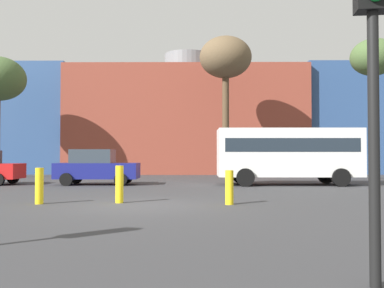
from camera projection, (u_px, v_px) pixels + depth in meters
The scene contains 10 objects.
ground_plane at pixel (138, 205), 12.61m from camera, with size 200.00×200.00×0.00m, color #38383A.
building_backdrop at pixel (187, 123), 39.23m from camera, with size 35.72×12.51×10.45m.
parked_car_2 at pixel (96, 167), 21.68m from camera, with size 3.99×1.96×1.73m.
white_bus at pixel (288, 152), 21.54m from camera, with size 6.80×2.62×2.72m.
traffic_light_near_right at pixel (373, 23), 4.77m from camera, with size 0.38×0.38×3.87m.
bare_tree_0 at pixel (374, 59), 27.60m from camera, with size 2.88×2.88×8.74m.
bare_tree_1 at pixel (226, 60), 28.74m from camera, with size 3.39×3.39×9.19m.
bollard_yellow_0 at pixel (119, 184), 13.25m from camera, with size 0.24×0.24×1.12m, color yellow.
bollard_yellow_1 at pixel (229, 187), 12.82m from camera, with size 0.24×0.24×0.99m, color yellow.
bollard_yellow_2 at pixel (39, 186), 12.95m from camera, with size 0.24×0.24×1.06m, color yellow.
Camera 1 is at (1.62, -12.65, 1.40)m, focal length 41.41 mm.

